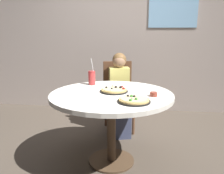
{
  "coord_description": "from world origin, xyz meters",
  "views": [
    {
      "loc": [
        0.28,
        -2.2,
        1.32
      ],
      "look_at": [
        0.0,
        0.05,
        0.8
      ],
      "focal_mm": 36.98,
      "sensor_mm": 36.0,
      "label": 1
    }
  ],
  "objects_px": {
    "chair_wooden": "(118,92)",
    "pizza_cheese": "(114,90)",
    "dining_table": "(111,102)",
    "pizza_veggie": "(134,100)",
    "sauce_bowl": "(154,94)",
    "soda_cup": "(92,78)",
    "diner_child": "(120,99)"
  },
  "relations": [
    {
      "from": "chair_wooden",
      "to": "pizza_veggie",
      "type": "distance_m",
      "value": 1.25
    },
    {
      "from": "chair_wooden",
      "to": "diner_child",
      "type": "relative_size",
      "value": 0.88
    },
    {
      "from": "pizza_cheese",
      "to": "soda_cup",
      "type": "relative_size",
      "value": 0.93
    },
    {
      "from": "pizza_veggie",
      "to": "sauce_bowl",
      "type": "bearing_deg",
      "value": 49.9
    },
    {
      "from": "dining_table",
      "to": "pizza_cheese",
      "type": "xyz_separation_m",
      "value": [
        0.02,
        0.05,
        0.11
      ]
    },
    {
      "from": "diner_child",
      "to": "soda_cup",
      "type": "bearing_deg",
      "value": -126.84
    },
    {
      "from": "chair_wooden",
      "to": "sauce_bowl",
      "type": "distance_m",
      "value": 1.11
    },
    {
      "from": "sauce_bowl",
      "to": "pizza_cheese",
      "type": "bearing_deg",
      "value": 162.05
    },
    {
      "from": "dining_table",
      "to": "soda_cup",
      "type": "height_order",
      "value": "soda_cup"
    },
    {
      "from": "chair_wooden",
      "to": "pizza_cheese",
      "type": "xyz_separation_m",
      "value": [
        0.04,
        -0.86,
        0.24
      ]
    },
    {
      "from": "dining_table",
      "to": "chair_wooden",
      "type": "bearing_deg",
      "value": 91.33
    },
    {
      "from": "chair_wooden",
      "to": "diner_child",
      "type": "xyz_separation_m",
      "value": [
        0.04,
        -0.18,
        -0.05
      ]
    },
    {
      "from": "dining_table",
      "to": "pizza_cheese",
      "type": "bearing_deg",
      "value": 69.8
    },
    {
      "from": "dining_table",
      "to": "soda_cup",
      "type": "xyz_separation_m",
      "value": [
        -0.27,
        0.35,
        0.18
      ]
    },
    {
      "from": "pizza_veggie",
      "to": "soda_cup",
      "type": "bearing_deg",
      "value": 128.25
    },
    {
      "from": "diner_child",
      "to": "sauce_bowl",
      "type": "relative_size",
      "value": 15.46
    },
    {
      "from": "diner_child",
      "to": "chair_wooden",
      "type": "bearing_deg",
      "value": 102.38
    },
    {
      "from": "pizza_cheese",
      "to": "dining_table",
      "type": "bearing_deg",
      "value": -110.2
    },
    {
      "from": "pizza_cheese",
      "to": "soda_cup",
      "type": "height_order",
      "value": "soda_cup"
    },
    {
      "from": "chair_wooden",
      "to": "diner_child",
      "type": "bearing_deg",
      "value": -77.62
    },
    {
      "from": "pizza_veggie",
      "to": "dining_table",
      "type": "bearing_deg",
      "value": 129.23
    },
    {
      "from": "pizza_veggie",
      "to": "soda_cup",
      "type": "relative_size",
      "value": 0.93
    },
    {
      "from": "chair_wooden",
      "to": "pizza_cheese",
      "type": "relative_size",
      "value": 3.35
    },
    {
      "from": "sauce_bowl",
      "to": "diner_child",
      "type": "bearing_deg",
      "value": 115.75
    },
    {
      "from": "chair_wooden",
      "to": "sauce_bowl",
      "type": "height_order",
      "value": "chair_wooden"
    },
    {
      "from": "pizza_veggie",
      "to": "sauce_bowl",
      "type": "xyz_separation_m",
      "value": [
        0.18,
        0.21,
        0.0
      ]
    },
    {
      "from": "chair_wooden",
      "to": "sauce_bowl",
      "type": "xyz_separation_m",
      "value": [
        0.43,
        -0.99,
        0.24
      ]
    },
    {
      "from": "diner_child",
      "to": "soda_cup",
      "type": "xyz_separation_m",
      "value": [
        -0.29,
        -0.39,
        0.35
      ]
    },
    {
      "from": "dining_table",
      "to": "soda_cup",
      "type": "bearing_deg",
      "value": 127.44
    },
    {
      "from": "pizza_veggie",
      "to": "sauce_bowl",
      "type": "relative_size",
      "value": 4.1
    },
    {
      "from": "dining_table",
      "to": "diner_child",
      "type": "bearing_deg",
      "value": 88.63
    },
    {
      "from": "chair_wooden",
      "to": "pizza_cheese",
      "type": "distance_m",
      "value": 0.9
    }
  ]
}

